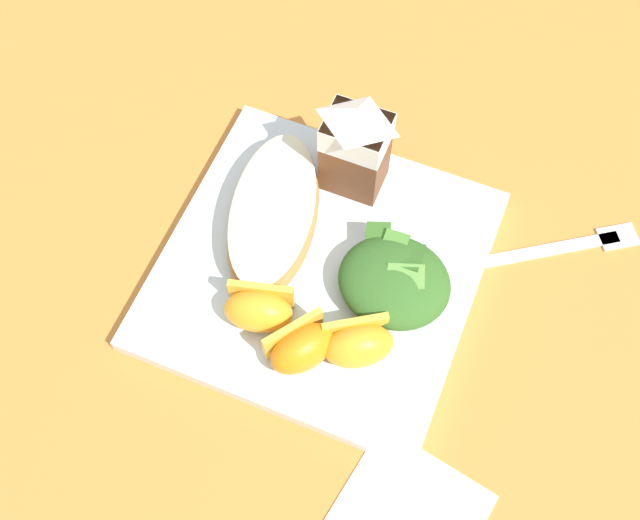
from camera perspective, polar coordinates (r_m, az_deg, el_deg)
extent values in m
plane|color=#C67A33|center=(0.73, 0.00, -0.93)|extent=(3.00, 3.00, 0.00)
cube|color=silver|center=(0.72, 0.00, -0.65)|extent=(0.28, 0.28, 0.02)
ellipsoid|color=#B77F42|center=(0.72, -3.39, 3.12)|extent=(0.12, 0.18, 0.03)
ellipsoid|color=#B22D19|center=(0.72, -3.44, 3.55)|extent=(0.10, 0.17, 0.01)
ellipsoid|color=beige|center=(0.71, -3.47, 3.84)|extent=(0.11, 0.18, 0.01)
ellipsoid|color=#336023|center=(0.69, 5.38, -1.69)|extent=(0.10, 0.09, 0.04)
cube|color=#3D7028|center=(0.70, 4.17, 1.53)|extent=(0.03, 0.03, 0.02)
cube|color=#4C8433|center=(0.69, 5.33, 0.82)|extent=(0.02, 0.03, 0.02)
cube|color=#5B8E3D|center=(0.67, 6.21, -1.34)|extent=(0.04, 0.03, 0.01)
cube|color=#336023|center=(0.68, 6.55, 0.29)|extent=(0.02, 0.03, 0.01)
cube|color=brown|center=(0.73, 2.58, 7.80)|extent=(0.06, 0.04, 0.09)
cube|color=white|center=(0.70, 2.69, 9.25)|extent=(0.06, 0.05, 0.03)
pyramid|color=white|center=(0.68, 2.77, 10.45)|extent=(0.06, 0.04, 0.02)
ellipsoid|color=orange|center=(0.68, -4.51, -3.74)|extent=(0.07, 0.05, 0.04)
cube|color=gold|center=(0.68, -4.28, -2.51)|extent=(0.06, 0.02, 0.03)
ellipsoid|color=orange|center=(0.66, -1.25, -6.46)|extent=(0.06, 0.07, 0.04)
cube|color=gold|center=(0.67, -1.98, -5.36)|extent=(0.04, 0.05, 0.03)
ellipsoid|color=orange|center=(0.66, 2.82, -6.27)|extent=(0.07, 0.06, 0.04)
cube|color=gold|center=(0.67, 2.53, -5.00)|extent=(0.05, 0.04, 0.03)
cube|color=white|center=(0.66, 6.31, -18.14)|extent=(0.13, 0.13, 0.00)
cube|color=silver|center=(0.76, 15.23, 0.54)|extent=(0.15, 0.11, 0.01)
cube|color=silver|center=(0.80, 20.87, 1.63)|extent=(0.04, 0.04, 0.01)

